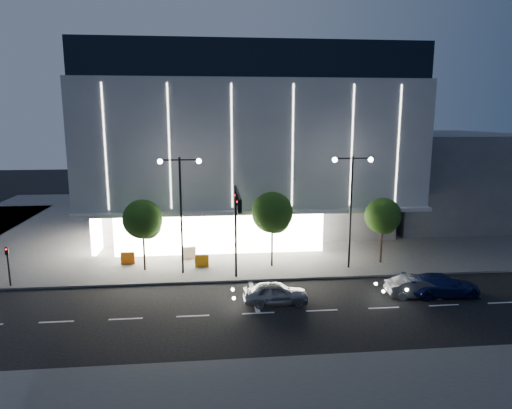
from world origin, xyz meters
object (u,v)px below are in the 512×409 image
object	(u,v)px
car_third	(442,285)
tree_right	(383,218)
barrier_c	(202,261)
traffic_mast	(237,217)
barrier_a	(128,258)
tree_mid	(273,215)
street_lamp_east	(351,195)
car_second	(418,287)
barrier_b	(189,253)
car_lead	(276,293)
street_lamp_west	(181,198)
ped_signal_far	(8,262)
tree_left	(143,221)

from	to	relation	value
car_third	tree_right	bearing A→B (deg)	15.16
barrier_c	traffic_mast	bearing A→B (deg)	-56.32
tree_right	barrier_a	world-z (taller)	tree_right
traffic_mast	tree_right	world-z (taller)	traffic_mast
tree_mid	tree_right	world-z (taller)	tree_mid
street_lamp_east	barrier_a	size ratio (longest dim) A/B	8.18
traffic_mast	car_third	size ratio (longest dim) A/B	1.41
car_second	barrier_a	world-z (taller)	car_second
tree_mid	barrier_b	distance (m)	8.08
car_lead	barrier_b	bearing A→B (deg)	31.46
tree_mid	barrier_a	size ratio (longest dim) A/B	5.59
tree_right	car_third	size ratio (longest dim) A/B	1.10
car_third	barrier_c	world-z (taller)	car_third
tree_mid	car_second	world-z (taller)	tree_mid
barrier_c	tree_right	bearing A→B (deg)	-0.32
street_lamp_west	barrier_b	distance (m)	6.44
ped_signal_far	barrier_c	xyz separation A→B (m)	(13.43, 2.84, -1.24)
car_second	barrier_c	world-z (taller)	car_second
street_lamp_east	traffic_mast	bearing A→B (deg)	-163.52
tree_left	barrier_b	xyz separation A→B (m)	(3.29, 2.61, -3.38)
street_lamp_west	ped_signal_far	size ratio (longest dim) A/B	3.00
street_lamp_west	barrier_b	bearing A→B (deg)	84.94
barrier_b	tree_left	bearing A→B (deg)	-150.45
tree_left	barrier_a	bearing A→B (deg)	135.13
tree_right	car_second	distance (m)	7.67
street_lamp_west	car_lead	xyz separation A→B (m)	(6.28, -6.13, -5.24)
car_lead	barrier_c	world-z (taller)	car_lead
street_lamp_west	street_lamp_east	bearing A→B (deg)	0.00
traffic_mast	car_second	bearing A→B (deg)	-15.44
barrier_a	barrier_b	distance (m)	4.98
ped_signal_far	tree_right	bearing A→B (deg)	5.14
car_second	traffic_mast	bearing A→B (deg)	76.86
ped_signal_far	barrier_b	size ratio (longest dim) A/B	2.73
barrier_b	barrier_c	distance (m)	2.55
barrier_c	tree_left	bearing A→B (deg)	-174.94
tree_mid	barrier_c	size ratio (longest dim) A/B	5.59
street_lamp_west	barrier_a	world-z (taller)	street_lamp_west
car_lead	car_second	size ratio (longest dim) A/B	1.00
barrier_a	tree_left	bearing A→B (deg)	-45.42
street_lamp_west	car_third	bearing A→B (deg)	-18.47
street_lamp_east	car_second	size ratio (longest dim) A/B	2.14
traffic_mast	tree_mid	distance (m)	4.82
car_lead	barrier_a	world-z (taller)	car_lead
tree_mid	barrier_c	world-z (taller)	tree_mid
tree_left	car_lead	distance (m)	12.16
street_lamp_east	barrier_a	world-z (taller)	street_lamp_east
street_lamp_west	tree_right	distance (m)	16.19
car_lead	barrier_c	size ratio (longest dim) A/B	3.82
street_lamp_east	ped_signal_far	bearing A→B (deg)	-176.56
traffic_mast	tree_right	xyz separation A→B (m)	(12.03, 3.68, -1.14)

